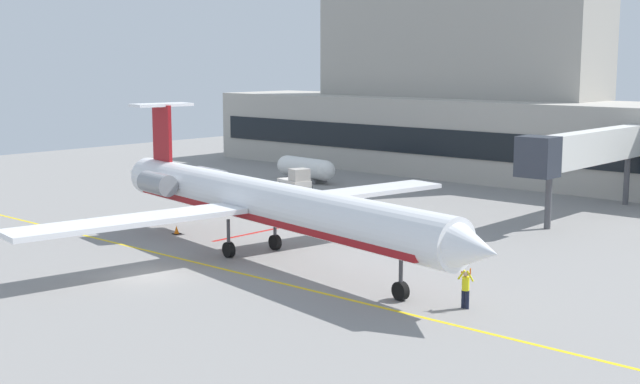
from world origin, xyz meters
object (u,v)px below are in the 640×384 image
object	(u,v)px
regional_jet	(261,202)
belt_loader	(245,198)
marshaller	(466,288)
baggage_tug	(296,181)
fuel_tank	(306,168)

from	to	relation	value
regional_jet	belt_loader	world-z (taller)	regional_jet
regional_jet	marshaller	bearing A→B (deg)	-4.35
baggage_tug	fuel_tank	size ratio (longest dim) A/B	0.48
baggage_tug	marshaller	size ratio (longest dim) A/B	1.84
belt_loader	fuel_tank	bearing A→B (deg)	115.17
regional_jet	belt_loader	bearing A→B (deg)	140.33
belt_loader	marshaller	size ratio (longest dim) A/B	2.28
belt_loader	fuel_tank	distance (m)	15.33
baggage_tug	fuel_tank	distance (m)	6.12
belt_loader	fuel_tank	size ratio (longest dim) A/B	0.59
baggage_tug	marshaller	bearing A→B (deg)	-34.21
regional_jet	fuel_tank	world-z (taller)	regional_jet
belt_loader	marshaller	distance (m)	29.38
belt_loader	marshaller	bearing A→B (deg)	-23.12
marshaller	baggage_tug	bearing A→B (deg)	145.79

